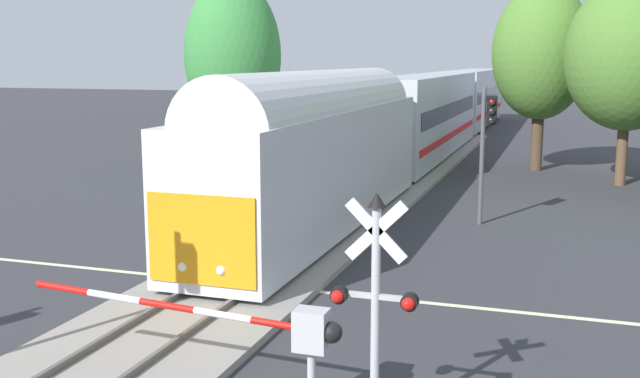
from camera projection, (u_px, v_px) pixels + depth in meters
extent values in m
plane|color=#333338|center=(241.00, 284.00, 19.65)|extent=(220.00, 220.00, 0.00)
cube|color=beige|center=(241.00, 284.00, 19.65)|extent=(44.00, 0.20, 0.01)
cube|color=gray|center=(241.00, 280.00, 19.63)|extent=(4.40, 80.00, 0.18)
cube|color=#56514C|center=(216.00, 272.00, 19.83)|extent=(0.10, 80.00, 0.14)
cube|color=#56514C|center=(266.00, 277.00, 19.38)|extent=(0.10, 80.00, 0.14)
cube|color=silver|center=(318.00, 166.00, 25.25)|extent=(3.00, 17.08, 3.90)
cube|color=orange|center=(201.00, 240.00, 17.34)|extent=(2.76, 0.08, 2.15)
cylinder|color=silver|center=(318.00, 112.00, 24.93)|extent=(2.76, 15.37, 2.76)
sphere|color=#F4F2CC|center=(183.00, 267.00, 17.61)|extent=(0.24, 0.24, 0.24)
sphere|color=#F4F2CC|center=(221.00, 270.00, 17.30)|extent=(0.24, 0.24, 0.24)
cube|color=#B7BCC6|center=(426.00, 115.00, 43.93)|extent=(3.00, 21.23, 4.60)
cube|color=black|center=(452.00, 110.00, 43.41)|extent=(0.04, 19.10, 0.90)
cube|color=red|center=(452.00, 135.00, 43.66)|extent=(0.04, 19.53, 0.36)
cube|color=#B7BCC6|center=(473.00, 97.00, 64.62)|extent=(3.00, 21.23, 4.60)
cube|color=black|center=(491.00, 94.00, 64.09)|extent=(0.04, 19.10, 0.90)
cube|color=red|center=(490.00, 110.00, 64.34)|extent=(0.04, 19.53, 0.36)
cube|color=#B7B7BC|center=(311.00, 330.00, 12.25)|extent=(0.56, 0.40, 0.70)
sphere|color=black|center=(332.00, 332.00, 12.14)|extent=(0.36, 0.36, 0.36)
cylinder|color=red|center=(281.00, 325.00, 12.41)|extent=(1.07, 0.12, 0.17)
cylinder|color=white|center=(223.00, 315.00, 12.73)|extent=(1.07, 0.12, 0.17)
cylinder|color=red|center=(167.00, 306.00, 13.05)|extent=(1.07, 0.12, 0.17)
cylinder|color=white|center=(114.00, 297.00, 13.38)|extent=(1.07, 0.12, 0.17)
cylinder|color=red|center=(64.00, 288.00, 13.70)|extent=(1.07, 0.12, 0.17)
sphere|color=red|center=(40.00, 284.00, 13.86)|extent=(0.14, 0.14, 0.14)
cylinder|color=#B2B2B7|center=(375.00, 324.00, 11.48)|extent=(0.14, 0.14, 3.64)
cube|color=white|center=(376.00, 231.00, 11.21)|extent=(0.98, 0.05, 0.98)
cube|color=white|center=(376.00, 231.00, 11.21)|extent=(0.98, 0.05, 0.98)
cube|color=#B2B2B7|center=(376.00, 296.00, 11.41)|extent=(1.10, 0.08, 0.08)
cylinder|color=black|center=(339.00, 295.00, 11.49)|extent=(0.26, 0.18, 0.26)
cylinder|color=black|center=(410.00, 302.00, 11.15)|extent=(0.26, 0.18, 0.26)
sphere|color=red|center=(337.00, 297.00, 11.39)|extent=(0.20, 0.20, 0.20)
sphere|color=red|center=(408.00, 304.00, 11.05)|extent=(0.20, 0.20, 0.20)
cone|color=black|center=(377.00, 200.00, 11.15)|extent=(0.28, 0.28, 0.22)
cylinder|color=#4C4C51|center=(482.00, 157.00, 26.34)|extent=(0.16, 0.16, 4.87)
cube|color=black|center=(492.00, 111.00, 25.98)|extent=(0.34, 0.26, 1.00)
sphere|color=red|center=(492.00, 102.00, 25.78)|extent=(0.20, 0.20, 0.20)
cylinder|color=black|center=(492.00, 102.00, 25.75)|extent=(0.24, 0.10, 0.24)
sphere|color=#262626|center=(491.00, 111.00, 25.84)|extent=(0.20, 0.20, 0.20)
cylinder|color=black|center=(491.00, 111.00, 25.81)|extent=(0.24, 0.10, 0.24)
sphere|color=#262626|center=(491.00, 120.00, 25.89)|extent=(0.20, 0.20, 0.20)
cylinder|color=black|center=(491.00, 120.00, 25.86)|extent=(0.24, 0.10, 0.24)
cylinder|color=#4C3828|center=(537.00, 137.00, 39.43)|extent=(0.62, 0.62, 3.57)
ellipsoid|color=#4C7A2D|center=(541.00, 52.00, 38.68)|extent=(5.03, 5.03, 7.01)
cylinder|color=brown|center=(234.00, 142.00, 39.00)|extent=(0.59, 0.59, 3.17)
ellipsoid|color=#38843D|center=(233.00, 55.00, 38.23)|extent=(4.96, 4.96, 7.70)
cylinder|color=brown|center=(622.00, 149.00, 34.77)|extent=(0.49, 0.49, 3.42)
ellipsoid|color=#4C7A2D|center=(628.00, 55.00, 34.03)|extent=(5.71, 5.71, 6.91)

